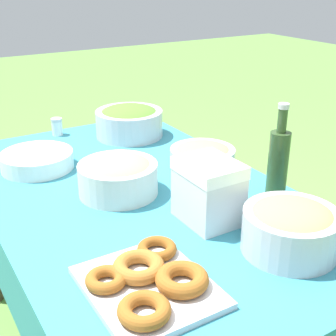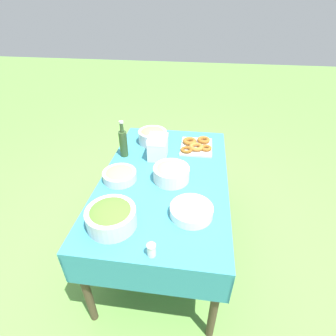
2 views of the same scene
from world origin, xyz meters
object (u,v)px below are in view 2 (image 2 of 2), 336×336
(bread_bowl, at_px, (120,175))
(cooler_box, at_px, (158,147))
(plate_stack, at_px, (191,211))
(olive_oil_bottle, at_px, (123,143))
(pasta_bowl, at_px, (171,172))
(fruit_bowl, at_px, (153,135))
(salad_bowl, at_px, (111,216))
(donut_platter, at_px, (196,145))

(bread_bowl, relative_size, cooler_box, 1.31)
(plate_stack, relative_size, olive_oil_bottle, 0.85)
(pasta_bowl, xyz_separation_m, fruit_bowl, (0.52, 0.23, 0.00))
(plate_stack, relative_size, bread_bowl, 1.09)
(cooler_box, bearing_deg, olive_oil_bottle, 93.05)
(bread_bowl, bearing_deg, fruit_bowl, -12.82)
(bread_bowl, bearing_deg, olive_oil_bottle, 9.93)
(plate_stack, bearing_deg, salad_bowl, 107.94)
(plate_stack, distance_m, cooler_box, 0.69)
(plate_stack, xyz_separation_m, olive_oil_bottle, (0.60, 0.58, 0.09))
(donut_platter, height_order, olive_oil_bottle, olive_oil_bottle)
(salad_bowl, distance_m, olive_oil_bottle, 0.76)
(plate_stack, bearing_deg, fruit_bowl, 24.66)
(donut_platter, height_order, plate_stack, plate_stack)
(bread_bowl, height_order, cooler_box, cooler_box)
(plate_stack, distance_m, olive_oil_bottle, 0.84)
(plate_stack, height_order, bread_bowl, bread_bowl)
(plate_stack, bearing_deg, donut_platter, 0.69)
(cooler_box, bearing_deg, salad_bowl, 169.92)
(plate_stack, bearing_deg, cooler_box, 26.27)
(bread_bowl, bearing_deg, cooler_box, -32.76)
(donut_platter, distance_m, cooler_box, 0.36)
(cooler_box, bearing_deg, pasta_bowl, -153.35)
(olive_oil_bottle, height_order, fruit_bowl, olive_oil_bottle)
(donut_platter, bearing_deg, salad_bowl, 155.64)
(cooler_box, bearing_deg, donut_platter, -57.22)
(fruit_bowl, xyz_separation_m, cooler_box, (-0.23, -0.09, 0.02))
(pasta_bowl, xyz_separation_m, olive_oil_bottle, (0.27, 0.41, 0.05))
(plate_stack, bearing_deg, bread_bowl, 61.43)
(salad_bowl, height_order, bread_bowl, salad_bowl)
(olive_oil_bottle, bearing_deg, donut_platter, -70.15)
(fruit_bowl, relative_size, cooler_box, 1.36)
(donut_platter, distance_m, bread_bowl, 0.73)
(pasta_bowl, bearing_deg, fruit_bowl, 23.82)
(salad_bowl, relative_size, olive_oil_bottle, 0.94)
(salad_bowl, relative_size, plate_stack, 1.10)
(plate_stack, xyz_separation_m, cooler_box, (0.62, 0.30, 0.06))
(plate_stack, relative_size, fruit_bowl, 1.05)
(salad_bowl, distance_m, donut_platter, 1.04)
(bread_bowl, xyz_separation_m, cooler_box, (0.33, -0.22, 0.05))
(olive_oil_bottle, distance_m, cooler_box, 0.27)
(olive_oil_bottle, bearing_deg, plate_stack, -136.32)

